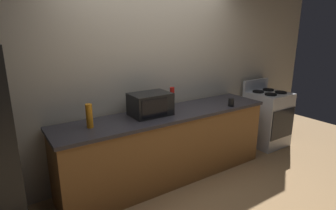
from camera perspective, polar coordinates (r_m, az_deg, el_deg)
name	(u,v)px	position (r m, az deg, el deg)	size (l,w,h in m)	color
ground_plane	(186,191)	(3.51, 3.80, -17.44)	(8.00, 8.00, 0.00)	#A87F51
back_wall	(151,73)	(3.66, -3.59, 6.73)	(6.40, 0.10, 2.70)	#B2A893
counter_run	(168,146)	(3.58, 0.00, -8.48)	(2.84, 0.64, 0.90)	brown
stove_range	(267,118)	(4.90, 19.84, -2.58)	(0.60, 0.61, 1.08)	#B7BABF
microwave	(150,104)	(3.31, -3.70, 0.19)	(0.48, 0.35, 0.27)	black
bottle_dish_soap	(89,116)	(3.00, -16.04, -2.18)	(0.07, 0.07, 0.26)	orange
bottle_hot_sauce	(172,97)	(3.61, 0.86, 1.57)	(0.06, 0.06, 0.28)	red
mug_black	(231,102)	(3.79, 12.98, 0.55)	(0.08, 0.08, 0.11)	black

